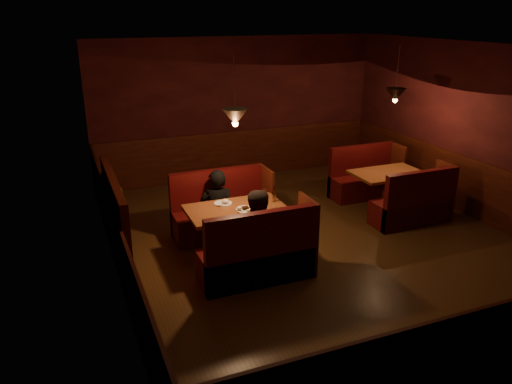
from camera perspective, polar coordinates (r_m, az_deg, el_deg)
name	(u,v)px	position (r m, az deg, el deg)	size (l,w,h in m)	color
room	(302,179)	(7.35, 5.23, 1.52)	(6.02, 7.02, 2.92)	#4E2E10
main_table	(237,219)	(7.12, -2.13, -3.12)	(1.40, 0.85, 0.98)	#5A290E
main_bench_far	(222,215)	(7.91, -3.96, -2.62)	(1.53, 0.55, 1.05)	#330407
main_bench_near	(260,258)	(6.56, 0.40, -7.59)	(1.53, 0.55, 1.05)	#330407
second_table	(387,182)	(9.13, 14.76, 1.13)	(1.24, 0.79, 0.70)	#5A290E
second_bench_far	(364,180)	(9.77, 12.26, 1.32)	(1.37, 0.51, 0.98)	#330407
second_bench_near	(414,207)	(8.67, 17.64, -1.63)	(1.37, 0.51, 0.98)	#330407
diner_a	(217,194)	(7.64, -4.44, -0.19)	(0.54, 0.35, 1.48)	black
diner_b	(261,221)	(6.58, 0.60, -3.34)	(0.74, 0.58, 1.53)	black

